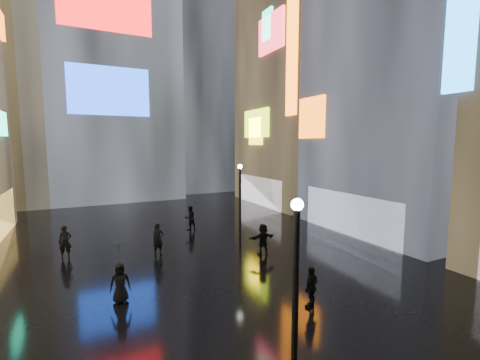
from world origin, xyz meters
TOP-DOWN VIEW (x-y plane):
  - ground at (0.00, 20.00)m, footprint 140.00×140.00m
  - building_right_mid at (15.98, 17.01)m, footprint 10.28×13.70m
  - building_right_far at (15.98, 30.00)m, footprint 10.28×12.00m
  - tower_main at (-3.00, 43.97)m, footprint 16.00×14.20m
  - tower_flank_right at (9.00, 46.00)m, footprint 12.00×12.00m
  - lamp_near at (-1.28, 6.29)m, footprint 0.30×0.30m
  - lamp_far at (3.19, 18.54)m, footprint 0.30×0.30m
  - pedestrian_3 at (2.12, 9.88)m, footprint 1.06×0.80m
  - pedestrian_4 at (-4.66, 13.63)m, footprint 0.86×0.61m
  - pedestrian_5 at (3.50, 16.09)m, footprint 1.70×0.56m
  - pedestrian_6 at (-2.07, 18.70)m, footprint 0.77×0.60m
  - pedestrian_7 at (1.30, 23.32)m, footprint 1.02×0.88m
  - umbrella_2 at (-4.66, 13.63)m, footprint 0.94×0.96m
  - pedestrian_8 at (-6.94, 20.48)m, footprint 0.71×0.50m

SIDE VIEW (x-z plane):
  - ground at x=0.00m, z-range 0.00..0.00m
  - pedestrian_4 at x=-4.66m, z-range 0.00..1.65m
  - pedestrian_3 at x=2.12m, z-range 0.00..1.67m
  - pedestrian_7 at x=1.30m, z-range 0.00..1.82m
  - pedestrian_5 at x=3.50m, z-range 0.00..1.83m
  - pedestrian_6 at x=-2.07m, z-range 0.00..1.87m
  - pedestrian_8 at x=-6.94m, z-range 0.00..1.87m
  - umbrella_2 at x=-4.66m, z-range 1.65..2.47m
  - lamp_near at x=-1.28m, z-range 0.34..5.54m
  - lamp_far at x=3.19m, z-range 0.34..5.54m
  - building_right_far at x=15.98m, z-range -0.02..27.98m
  - building_right_mid at x=15.98m, z-range -0.01..29.99m
  - tower_flank_right at x=9.00m, z-range 0.00..34.00m
  - tower_main at x=-3.00m, z-range 0.01..42.01m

